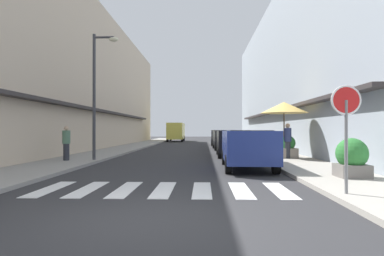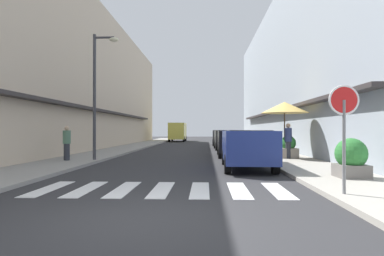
{
  "view_description": "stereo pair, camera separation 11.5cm",
  "coord_description": "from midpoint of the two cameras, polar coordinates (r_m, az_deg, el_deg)",
  "views": [
    {
      "loc": [
        0.98,
        -5.26,
        1.49
      ],
      "look_at": [
        0.49,
        8.89,
        1.57
      ],
      "focal_mm": 30.26,
      "sensor_mm": 36.0,
      "label": 1
    },
    {
      "loc": [
        1.09,
        -5.25,
        1.49
      ],
      "look_at": [
        0.49,
        8.89,
        1.57
      ],
      "focal_mm": 30.26,
      "sensor_mm": 36.0,
      "label": 2
    }
  ],
  "objects": [
    {
      "name": "parked_car_near",
      "position": [
        12.46,
        9.93,
        -2.91
      ],
      "size": [
        1.89,
        4.4,
        1.47
      ],
      "color": "navy",
      "rests_on": "ground_plane"
    },
    {
      "name": "pedestrian_walking_far",
      "position": [
        16.09,
        16.79,
        -2.05
      ],
      "size": [
        0.34,
        0.34,
        1.67
      ],
      "rotation": [
        0.0,
        0.0,
        2.63
      ],
      "color": "#282B33",
      "rests_on": "sidewalk_right"
    },
    {
      "name": "building_row_left",
      "position": [
        26.19,
        -19.95,
        8.02
      ],
      "size": [
        5.5,
        41.4,
        10.56
      ],
      "color": "#C6B299",
      "rests_on": "ground_plane"
    },
    {
      "name": "delivery_van",
      "position": [
        41.58,
        -2.45,
        -0.43
      ],
      "size": [
        2.03,
        5.41,
        2.37
      ],
      "color": "#D8CC4C",
      "rests_on": "ground_plane"
    },
    {
      "name": "street_lamp",
      "position": [
        15.56,
        -15.98,
        7.53
      ],
      "size": [
        1.19,
        0.28,
        5.76
      ],
      "color": "#38383D",
      "rests_on": "sidewalk_left"
    },
    {
      "name": "parked_car_distant",
      "position": [
        30.97,
        5.44,
        -1.36
      ],
      "size": [
        1.92,
        4.23,
        1.47
      ],
      "color": "black",
      "rests_on": "ground_plane"
    },
    {
      "name": "planter_midblock",
      "position": [
        16.43,
        16.82,
        -3.32
      ],
      "size": [
        0.81,
        0.81,
        1.08
      ],
      "color": "gray",
      "rests_on": "sidewalk_right"
    },
    {
      "name": "parked_car_mid",
      "position": [
        18.09,
        7.59,
        -2.11
      ],
      "size": [
        1.86,
        4.07,
        1.47
      ],
      "color": "black",
      "rests_on": "ground_plane"
    },
    {
      "name": "parked_car_far",
      "position": [
        24.44,
        6.25,
        -1.64
      ],
      "size": [
        1.87,
        4.25,
        1.47
      ],
      "color": "black",
      "rests_on": "ground_plane"
    },
    {
      "name": "sidewalk_left",
      "position": [
        23.6,
        -12.47,
        -3.78
      ],
      "size": [
        2.64,
        61.29,
        0.12
      ],
      "primitive_type": "cube",
      "color": "gray",
      "rests_on": "ground_plane"
    },
    {
      "name": "cafe_umbrella",
      "position": [
        16.56,
        16.19,
        3.44
      ],
      "size": [
        2.3,
        2.3,
        2.74
      ],
      "color": "#262626",
      "rests_on": "sidewalk_right"
    },
    {
      "name": "building_row_right",
      "position": [
        25.57,
        20.47,
        9.47
      ],
      "size": [
        5.5,
        41.4,
        11.66
      ],
      "color": "#939EA8",
      "rests_on": "ground_plane"
    },
    {
      "name": "sidewalk_right",
      "position": [
        23.16,
        12.38,
        -3.84
      ],
      "size": [
        2.64,
        61.29,
        0.12
      ],
      "primitive_type": "cube",
      "color": "#9E998E",
      "rests_on": "ground_plane"
    },
    {
      "name": "planter_corner",
      "position": [
        10.41,
        26.52,
        -4.77
      ],
      "size": [
        0.89,
        0.89,
        1.13
      ],
      "color": "slate",
      "rests_on": "sidewalk_right"
    },
    {
      "name": "crosswalk",
      "position": [
        8.17,
        -4.96,
        -10.75
      ],
      "size": [
        6.15,
        2.2,
        0.01
      ],
      "color": "silver",
      "rests_on": "ground_plane"
    },
    {
      "name": "ground_plane",
      "position": [
        22.84,
        -0.16,
        -4.05
      ],
      "size": [
        96.31,
        96.31,
        0.0
      ],
      "primitive_type": "plane",
      "color": "#2B2B2D"
    },
    {
      "name": "planter_far",
      "position": [
        22.59,
        13.81,
        -2.48
      ],
      "size": [
        0.75,
        0.75,
        1.05
      ],
      "color": "gray",
      "rests_on": "sidewalk_right"
    },
    {
      "name": "round_street_sign",
      "position": [
        7.66,
        25.59,
        2.77
      ],
      "size": [
        0.65,
        0.07,
        2.33
      ],
      "color": "slate",
      "rests_on": "sidewalk_right"
    },
    {
      "name": "pedestrian_walking_near",
      "position": [
        15.54,
        -21.01,
        -2.38
      ],
      "size": [
        0.34,
        0.34,
        1.54
      ],
      "rotation": [
        0.0,
        0.0,
        2.9
      ],
      "color": "#282B33",
      "rests_on": "sidewalk_left"
    }
  ]
}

